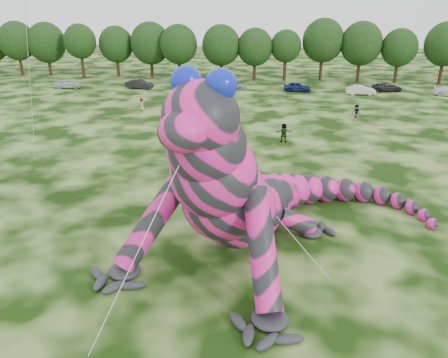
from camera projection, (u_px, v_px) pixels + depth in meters
name	position (u px, v px, depth m)	size (l,w,h in m)	color
ground	(276.00, 252.00, 24.46)	(240.00, 240.00, 0.00)	#16330A
inflatable_gecko	(250.00, 152.00, 24.16)	(17.77, 21.11, 10.55)	#E01E8A
tree_1	(18.00, 48.00, 81.20)	(6.74, 6.07, 9.81)	black
tree_2	(47.00, 49.00, 81.31)	(7.04, 6.34, 9.64)	black
tree_3	(81.00, 51.00, 79.01)	(5.81, 5.23, 9.44)	black
tree_4	(117.00, 51.00, 79.94)	(6.22, 5.60, 9.06)	black
tree_5	(151.00, 50.00, 78.85)	(7.16, 6.44, 9.80)	black
tree_6	(179.00, 52.00, 76.70)	(6.52, 5.86, 9.49)	black
tree_7	(221.00, 53.00, 76.01)	(6.68, 6.01, 9.48)	black
tree_8	(255.00, 55.00, 75.65)	(6.14, 5.53, 8.94)	black
tree_9	(285.00, 56.00, 75.46)	(5.27, 4.74, 8.68)	black
tree_10	(322.00, 50.00, 75.57)	(7.09, 6.38, 10.50)	black
tree_11	(360.00, 52.00, 74.61)	(7.01, 6.31, 10.07)	black
tree_12	(398.00, 56.00, 73.73)	(5.99, 5.39, 8.97)	black
tree_13	(444.00, 53.00, 72.19)	(6.83, 6.15, 10.13)	black
car_0	(68.00, 84.00, 70.46)	(1.70, 4.22, 1.44)	silver
car_1	(139.00, 84.00, 69.94)	(1.54, 4.42, 1.46)	black
car_2	(197.00, 83.00, 71.22)	(2.36, 5.11, 1.42)	maroon
car_3	(232.00, 85.00, 69.34)	(1.85, 4.55, 1.32)	#A5A9AE
car_4	(297.00, 87.00, 67.61)	(1.72, 4.28, 1.46)	#111B4E
car_5	(361.00, 90.00, 65.41)	(1.49, 4.27, 1.41)	silver
car_6	(387.00, 87.00, 68.01)	(2.09, 4.53, 1.26)	black
spectator_1	(206.00, 120.00, 48.11)	(0.84, 0.65, 1.72)	gray
spectator_5	(284.00, 133.00, 43.23)	(1.76, 0.56, 1.90)	gray
spectator_2	(356.00, 111.00, 52.26)	(1.03, 0.59, 1.60)	gray
spectator_4	(142.00, 104.00, 55.82)	(0.79, 0.51, 1.61)	gray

